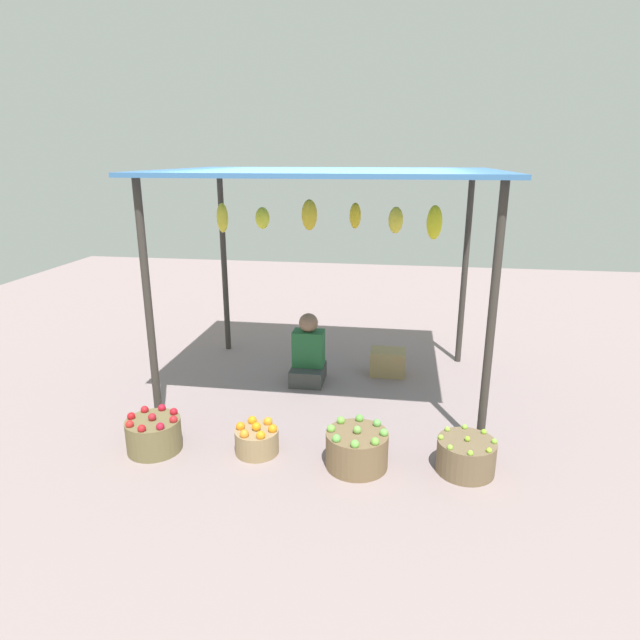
% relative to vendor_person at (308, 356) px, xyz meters
% --- Properties ---
extents(ground_plane, '(14.00, 14.00, 0.00)m').
position_rel_vendor_person_xyz_m(ground_plane, '(0.25, -0.16, -0.30)').
color(ground_plane, gray).
extents(market_stall_structure, '(3.23, 2.37, 2.29)m').
position_rel_vendor_person_xyz_m(market_stall_structure, '(0.25, -0.16, 1.80)').
color(market_stall_structure, '#38332D').
rests_on(market_stall_structure, ground).
extents(vendor_person, '(0.36, 0.44, 0.78)m').
position_rel_vendor_person_xyz_m(vendor_person, '(0.00, 0.00, 0.00)').
color(vendor_person, '#3B3F3C').
rests_on(vendor_person, ground).
extents(basket_red_apples, '(0.46, 0.46, 0.34)m').
position_rel_vendor_person_xyz_m(basket_red_apples, '(-1.05, -1.65, -0.15)').
color(basket_red_apples, brown).
rests_on(basket_red_apples, ground).
extents(basket_oranges, '(0.37, 0.37, 0.28)m').
position_rel_vendor_person_xyz_m(basket_oranges, '(-0.17, -1.56, -0.18)').
color(basket_oranges, '#967C55').
rests_on(basket_oranges, ground).
extents(basket_green_apples, '(0.50, 0.50, 0.36)m').
position_rel_vendor_person_xyz_m(basket_green_apples, '(0.69, -1.64, -0.14)').
color(basket_green_apples, brown).
rests_on(basket_green_apples, ground).
extents(basket_limes, '(0.46, 0.46, 0.31)m').
position_rel_vendor_person_xyz_m(basket_limes, '(1.55, -1.58, -0.16)').
color(basket_limes, brown).
rests_on(basket_limes, ground).
extents(wooden_crate_near_vendor, '(0.39, 0.29, 0.29)m').
position_rel_vendor_person_xyz_m(wooden_crate_near_vendor, '(0.87, 0.33, -0.15)').
color(wooden_crate_near_vendor, '#998253').
rests_on(wooden_crate_near_vendor, ground).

